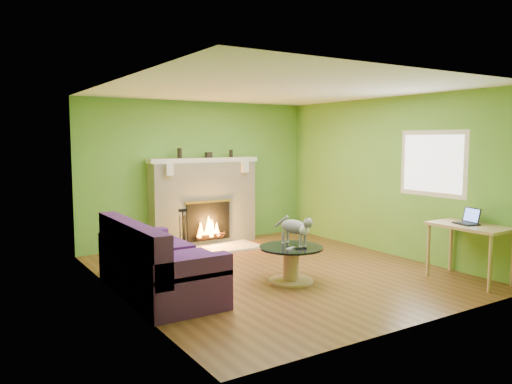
% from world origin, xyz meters
% --- Properties ---
extents(floor, '(5.00, 5.00, 0.00)m').
position_xyz_m(floor, '(0.00, 0.00, 0.00)').
color(floor, '#573018').
rests_on(floor, ground).
extents(ceiling, '(5.00, 5.00, 0.00)m').
position_xyz_m(ceiling, '(0.00, 0.00, 2.60)').
color(ceiling, white).
rests_on(ceiling, wall_back).
extents(wall_back, '(5.00, 0.00, 5.00)m').
position_xyz_m(wall_back, '(0.00, 2.50, 1.30)').
color(wall_back, '#56862C').
rests_on(wall_back, floor).
extents(wall_front, '(5.00, 0.00, 5.00)m').
position_xyz_m(wall_front, '(0.00, -2.50, 1.30)').
color(wall_front, '#56862C').
rests_on(wall_front, floor).
extents(wall_left, '(0.00, 5.00, 5.00)m').
position_xyz_m(wall_left, '(-2.25, 0.00, 1.30)').
color(wall_left, '#56862C').
rests_on(wall_left, floor).
extents(wall_right, '(0.00, 5.00, 5.00)m').
position_xyz_m(wall_right, '(2.25, 0.00, 1.30)').
color(wall_right, '#56862C').
rests_on(wall_right, floor).
extents(window_frame, '(0.00, 1.20, 1.20)m').
position_xyz_m(window_frame, '(2.24, -0.90, 1.55)').
color(window_frame, silver).
rests_on(window_frame, wall_right).
extents(window_pane, '(0.00, 1.06, 1.06)m').
position_xyz_m(window_pane, '(2.23, -0.90, 1.55)').
color(window_pane, white).
rests_on(window_pane, wall_right).
extents(fireplace, '(2.10, 0.46, 1.58)m').
position_xyz_m(fireplace, '(0.00, 2.32, 0.77)').
color(fireplace, beige).
rests_on(fireplace, floor).
extents(hearth, '(1.50, 0.75, 0.03)m').
position_xyz_m(hearth, '(0.00, 1.80, 0.01)').
color(hearth, beige).
rests_on(hearth, floor).
extents(mantel, '(2.10, 0.28, 0.08)m').
position_xyz_m(mantel, '(0.00, 2.30, 1.54)').
color(mantel, beige).
rests_on(mantel, fireplace).
extents(sofa, '(0.93, 2.07, 0.93)m').
position_xyz_m(sofa, '(-1.86, -0.06, 0.36)').
color(sofa, '#49185E').
rests_on(sofa, floor).
extents(coffee_table, '(0.86, 0.86, 0.49)m').
position_xyz_m(coffee_table, '(-0.12, -0.54, 0.28)').
color(coffee_table, tan).
rests_on(coffee_table, floor).
extents(desk, '(0.60, 1.04, 0.77)m').
position_xyz_m(desk, '(1.95, -1.77, 0.67)').
color(desk, tan).
rests_on(desk, floor).
extents(cat, '(0.34, 0.69, 0.41)m').
position_xyz_m(cat, '(-0.04, -0.49, 0.69)').
color(cat, slate).
rests_on(cat, coffee_table).
extents(remote_silver, '(0.17, 0.11, 0.02)m').
position_xyz_m(remote_silver, '(-0.22, -0.66, 0.49)').
color(remote_silver, '#979799').
rests_on(remote_silver, coffee_table).
extents(remote_black, '(0.17, 0.08, 0.02)m').
position_xyz_m(remote_black, '(-0.10, -0.72, 0.49)').
color(remote_black, black).
rests_on(remote_black, coffee_table).
extents(laptop, '(0.32, 0.35, 0.22)m').
position_xyz_m(laptop, '(1.93, -1.72, 0.88)').
color(laptop, black).
rests_on(laptop, desk).
extents(fire_tools, '(0.19, 0.19, 0.71)m').
position_xyz_m(fire_tools, '(-0.58, 1.95, 0.38)').
color(fire_tools, black).
rests_on(fire_tools, hearth).
extents(mantel_vase_left, '(0.08, 0.08, 0.18)m').
position_xyz_m(mantel_vase_left, '(-0.46, 2.33, 1.67)').
color(mantel_vase_left, black).
rests_on(mantel_vase_left, mantel).
extents(mantel_vase_right, '(0.07, 0.07, 0.14)m').
position_xyz_m(mantel_vase_right, '(0.58, 2.33, 1.65)').
color(mantel_vase_right, black).
rests_on(mantel_vase_right, mantel).
extents(mantel_box, '(0.12, 0.08, 0.10)m').
position_xyz_m(mantel_box, '(0.11, 2.33, 1.63)').
color(mantel_box, black).
rests_on(mantel_box, mantel).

